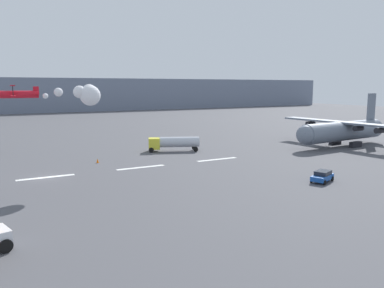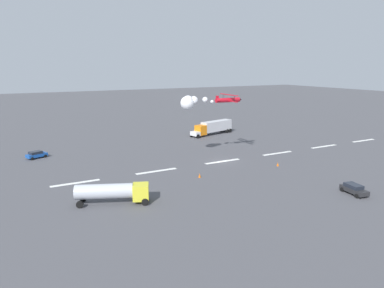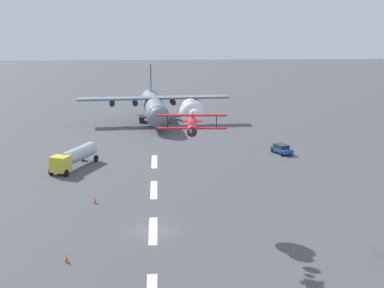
{
  "view_description": "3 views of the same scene",
  "coord_description": "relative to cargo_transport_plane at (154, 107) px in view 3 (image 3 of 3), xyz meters",
  "views": [
    {
      "loc": [
        -7.21,
        -57.52,
        12.97
      ],
      "look_at": [
        23.89,
        0.0,
        3.16
      ],
      "focal_mm": 36.07,
      "sensor_mm": 36.0,
      "label": 1
    },
    {
      "loc": [
        38.8,
        58.95,
        19.06
      ],
      "look_at": [
        6.94,
        -0.21,
        4.31
      ],
      "focal_mm": 33.53,
      "sensor_mm": 36.0,
      "label": 2
    },
    {
      "loc": [
        -58.32,
        -0.75,
        22.76
      ],
      "look_at": [
        -3.6,
        -3.93,
        10.21
      ],
      "focal_mm": 54.53,
      "sensor_mm": 36.0,
      "label": 3
    }
  ],
  "objects": [
    {
      "name": "traffic_cone_far",
      "position": [
        -50.89,
        6.97,
        -3.09
      ],
      "size": [
        0.44,
        0.44,
        0.75
      ],
      "primitive_type": "cone",
      "color": "orange",
      "rests_on": "ground"
    },
    {
      "name": "followme_car_yellow",
      "position": [
        -27.23,
        -20.82,
        -2.65
      ],
      "size": [
        4.43,
        3.18,
        1.52
      ],
      "color": "#194CA5",
      "rests_on": "ground"
    },
    {
      "name": "fuel_tanker_truck",
      "position": [
        -34.3,
        11.69,
        -1.71
      ],
      "size": [
        10.3,
        6.26,
        2.9
      ],
      "color": "yellow",
      "rests_on": "ground"
    },
    {
      "name": "runway_stripe_3",
      "position": [
        -60.25,
        -0.1,
        -3.46
      ],
      "size": [
        8.0,
        0.9,
        0.01
      ],
      "primitive_type": "cube",
      "color": "white",
      "rests_on": "ground"
    },
    {
      "name": "traffic_cone_near",
      "position": [
        -67.78,
        7.86,
        -3.09
      ],
      "size": [
        0.44,
        0.44,
        0.75
      ],
      "primitive_type": "cone",
      "color": "orange",
      "rests_on": "ground"
    },
    {
      "name": "cargo_transport_plane",
      "position": [
        0.0,
        0.0,
        0.0
      ],
      "size": [
        25.71,
        31.42,
        11.39
      ],
      "color": "slate",
      "rests_on": "ground"
    },
    {
      "name": "stunt_biplane_red",
      "position": [
        -56.32,
        -4.41,
        8.48
      ],
      "size": [
        14.21,
        6.73,
        2.91
      ],
      "color": "red"
    },
    {
      "name": "runway_stripe_4",
      "position": [
        -45.75,
        -0.1,
        -3.46
      ],
      "size": [
        8.0,
        0.9,
        0.01
      ],
      "primitive_type": "cube",
      "color": "white",
      "rests_on": "ground"
    },
    {
      "name": "ground_plane",
      "position": [
        -60.25,
        -0.1,
        -3.46
      ],
      "size": [
        440.0,
        440.0,
        0.0
      ],
      "primitive_type": "plane",
      "color": "#4C4C51",
      "rests_on": "ground"
    },
    {
      "name": "runway_stripe_5",
      "position": [
        -31.24,
        -0.1,
        -3.46
      ],
      "size": [
        8.0,
        0.9,
        0.01
      ],
      "primitive_type": "cube",
      "color": "white",
      "rests_on": "ground"
    }
  ]
}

